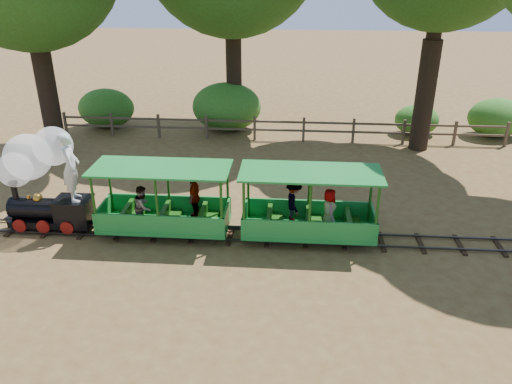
# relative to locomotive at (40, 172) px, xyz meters

# --- Properties ---
(ground) EXTENTS (90.00, 90.00, 0.00)m
(ground) POSITION_rel_locomotive_xyz_m (6.01, -0.06, -1.68)
(ground) COLOR olive
(ground) RESTS_ON ground
(track) EXTENTS (22.00, 1.00, 0.10)m
(track) POSITION_rel_locomotive_xyz_m (6.01, -0.06, -1.61)
(track) COLOR #3F3D3A
(track) RESTS_ON ground
(locomotive) EXTENTS (2.57, 1.21, 2.95)m
(locomotive) POSITION_rel_locomotive_xyz_m (0.00, 0.00, 0.00)
(locomotive) COLOR black
(locomotive) RESTS_ON ground
(carriage_front) EXTENTS (3.56, 1.45, 1.85)m
(carriage_front) POSITION_rel_locomotive_xyz_m (3.31, -0.06, -0.89)
(carriage_front) COLOR #1E8D35
(carriage_front) RESTS_ON track
(carriage_rear) EXTENTS (3.56, 1.45, 1.85)m
(carriage_rear) POSITION_rel_locomotive_xyz_m (7.05, -0.01, -0.90)
(carriage_rear) COLOR #1E8D35
(carriage_rear) RESTS_ON track
(fence) EXTENTS (18.10, 0.10, 1.00)m
(fence) POSITION_rel_locomotive_xyz_m (6.01, 7.94, -1.10)
(fence) COLOR brown
(fence) RESTS_ON ground
(shrub_west) EXTENTS (2.46, 1.89, 1.70)m
(shrub_west) POSITION_rel_locomotive_xyz_m (-1.65, 9.24, -0.83)
(shrub_west) COLOR #2D6B1E
(shrub_west) RESTS_ON ground
(shrub_mid_w) EXTENTS (2.97, 2.29, 2.06)m
(shrub_mid_w) POSITION_rel_locomotive_xyz_m (3.69, 9.24, -0.65)
(shrub_mid_w) COLOR #2D6B1E
(shrub_mid_w) RESTS_ON ground
(shrub_mid_e) EXTENTS (1.84, 1.41, 1.27)m
(shrub_mid_e) POSITION_rel_locomotive_xyz_m (11.77, 9.24, -1.04)
(shrub_mid_e) COLOR #2D6B1E
(shrub_mid_e) RESTS_ON ground
(shrub_east) EXTENTS (2.33, 1.79, 1.61)m
(shrub_east) POSITION_rel_locomotive_xyz_m (15.01, 9.24, -0.88)
(shrub_east) COLOR #2D6B1E
(shrub_east) RESTS_ON ground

